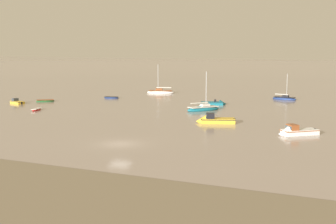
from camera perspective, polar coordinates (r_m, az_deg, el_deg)
The scene contains 11 objects.
ground_plane at distance 53.04m, azimuth -6.13°, elevation -4.07°, with size 800.00×800.00×0.00m, color gray.
sailboat_moored_0 at distance 81.03m, azimuth 4.51°, elevation 0.41°, with size 5.68×6.39×7.34m.
motorboat_moored_0 at distance 89.30m, azimuth 6.09°, elevation 1.05°, with size 5.25×3.54×1.71m.
sailboat_moored_1 at distance 101.03m, azimuth 14.58°, elevation 1.67°, with size 5.52×2.66×5.94m.
rowboat_moored_1 at distance 101.26m, azimuth -7.21°, elevation 1.82°, with size 3.53×1.89×0.53m.
motorboat_moored_1 at distance 67.64m, azimuth 5.62°, elevation -1.12°, with size 6.18×3.92×2.22m.
rowboat_moored_2 at distance 97.75m, azimuth -15.35°, elevation 1.37°, with size 3.77×3.31×0.59m.
motorboat_moored_2 at distance 96.36m, azimuth -18.79°, elevation 1.18°, with size 4.33×2.76×1.56m.
motorboat_moored_4 at distance 60.42m, azimuth 15.73°, elevation -2.53°, with size 5.45×4.93×2.08m.
sailboat_moored_2 at distance 111.64m, azimuth -0.96°, elevation 2.55°, with size 7.03×3.96×7.52m.
rowboat_moored_4 at distance 84.58m, azimuth -16.38°, elevation 0.30°, with size 1.73×3.08×0.46m.
Camera 1 is at (25.52, -45.14, 11.16)m, focal length 47.93 mm.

